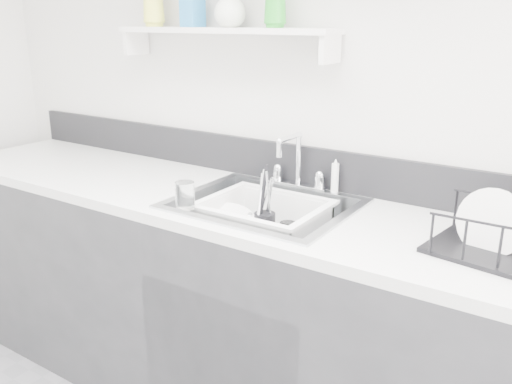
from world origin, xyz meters
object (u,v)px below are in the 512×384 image
Objects in this scene: dish_rack at (509,233)px; counter_run at (263,316)px; wash_tub at (264,224)px; sink at (263,227)px.

counter_run is at bearing -170.65° from dish_rack.
wash_tub reaches higher than counter_run.
wash_tub is 1.11× the size of dish_rack.
sink is 1.61× the size of dish_rack.
dish_rack is (0.82, 0.00, 0.16)m from sink.
counter_run is at bearing -61.27° from wash_tub.
counter_run is 0.97m from dish_rack.
sink is 0.83m from dish_rack.
wash_tub is at bearing 118.73° from sink.
sink reaches higher than counter_run.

